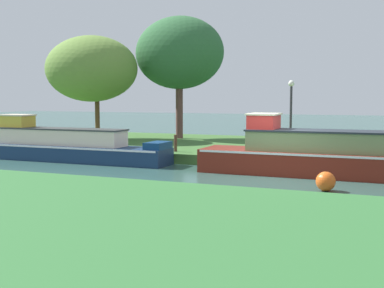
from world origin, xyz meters
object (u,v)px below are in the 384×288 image
(willow_tree_left, at_px, (91,69))
(willow_tree_centre, at_px, (179,53))
(mooring_post_near, at_px, (176,143))
(maroon_narrowboat, at_px, (345,156))
(channel_buoy, at_px, (326,181))
(lamp_post, at_px, (291,107))
(navy_barge, at_px, (65,146))
(mooring_post_far, at_px, (330,150))

(willow_tree_left, xyz_separation_m, willow_tree_centre, (4.02, 2.29, 0.86))
(mooring_post_near, bearing_deg, maroon_narrowboat, -13.13)
(maroon_narrowboat, bearing_deg, willow_tree_centre, 140.53)
(channel_buoy, bearing_deg, maroon_narrowboat, 85.55)
(lamp_post, bearing_deg, willow_tree_centre, 144.90)
(navy_barge, height_order, lamp_post, lamp_post)
(navy_barge, xyz_separation_m, mooring_post_far, (10.47, 1.60, 0.08))
(lamp_post, height_order, channel_buoy, lamp_post)
(navy_barge, relative_size, willow_tree_centre, 1.36)
(mooring_post_near, distance_m, channel_buoy, 8.00)
(willow_tree_centre, relative_size, channel_buoy, 11.75)
(maroon_narrowboat, xyz_separation_m, willow_tree_centre, (-9.39, 7.73, 4.27))
(mooring_post_near, relative_size, channel_buoy, 1.25)
(lamp_post, relative_size, mooring_post_far, 4.90)
(maroon_narrowboat, relative_size, mooring_post_near, 14.23)
(navy_barge, distance_m, lamp_post, 9.35)
(lamp_post, distance_m, mooring_post_near, 4.87)
(willow_tree_centre, bearing_deg, maroon_narrowboat, -39.47)
(lamp_post, bearing_deg, channel_buoy, -69.19)
(willow_tree_left, bearing_deg, maroon_narrowboat, -22.09)
(maroon_narrowboat, distance_m, lamp_post, 3.98)
(maroon_narrowboat, height_order, channel_buoy, maroon_narrowboat)
(channel_buoy, bearing_deg, willow_tree_left, 147.81)
(navy_barge, height_order, mooring_post_near, navy_barge)
(lamp_post, bearing_deg, navy_barge, -162.30)
(willow_tree_left, xyz_separation_m, channel_buoy, (13.19, -8.30, -3.82))
(willow_tree_centre, height_order, channel_buoy, willow_tree_centre)
(willow_tree_centre, relative_size, lamp_post, 2.25)
(willow_tree_left, xyz_separation_m, lamp_post, (11.04, -2.64, -1.88))
(willow_tree_left, bearing_deg, channel_buoy, -32.19)
(willow_tree_centre, distance_m, mooring_post_near, 7.86)
(lamp_post, relative_size, channel_buoy, 5.22)
(maroon_narrowboat, xyz_separation_m, channel_buoy, (-0.22, -2.86, -0.41))
(maroon_narrowboat, relative_size, lamp_post, 3.40)
(maroon_narrowboat, xyz_separation_m, willow_tree_left, (-13.41, 5.44, 3.41))
(maroon_narrowboat, distance_m, channel_buoy, 2.90)
(mooring_post_near, relative_size, mooring_post_far, 1.17)
(willow_tree_centre, xyz_separation_m, mooring_post_near, (2.53, -6.13, -4.22))
(willow_tree_centre, relative_size, mooring_post_far, 11.04)
(lamp_post, bearing_deg, mooring_post_near, -164.99)
(navy_barge, xyz_separation_m, lamp_post, (8.77, 2.80, 1.60))
(mooring_post_far, relative_size, channel_buoy, 1.06)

